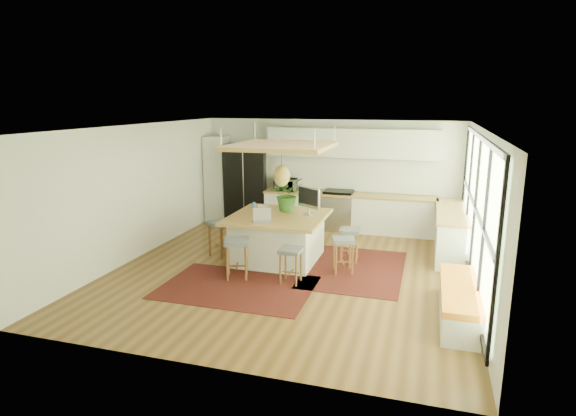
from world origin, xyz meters
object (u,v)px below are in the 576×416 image
(stool_near_right, at_px, (291,264))
(laptop, at_px, (262,216))
(island_plant, at_px, (288,198))
(fridge, at_px, (246,188))
(microwave, at_px, (286,183))
(stool_near_left, at_px, (237,259))
(monitor, at_px, (309,202))
(stool_right_back, at_px, (349,244))
(stool_left_side, at_px, (221,239))
(island, at_px, (278,238))
(stool_right_front, at_px, (343,255))

(stool_near_right, xyz_separation_m, laptop, (-0.74, 0.55, 0.70))
(island_plant, bearing_deg, fridge, 129.62)
(microwave, xyz_separation_m, island_plant, (0.70, -2.15, 0.09))
(stool_near_left, height_order, laptop, laptop)
(laptop, height_order, island_plant, island_plant)
(monitor, height_order, island_plant, island_plant)
(stool_near_right, xyz_separation_m, microwave, (-1.23, 3.74, 0.76))
(stool_near_left, xyz_separation_m, laptop, (0.27, 0.60, 0.70))
(laptop, xyz_separation_m, island_plant, (0.21, 1.03, 0.16))
(stool_right_back, bearing_deg, stool_left_side, -170.41)
(stool_left_side, xyz_separation_m, monitor, (1.78, 0.33, 0.83))
(microwave, distance_m, island_plant, 2.26)
(fridge, bearing_deg, island, -69.78)
(stool_left_side, height_order, microwave, microwave)
(fridge, height_order, stool_near_left, fridge)
(stool_right_front, distance_m, stool_left_side, 2.61)
(stool_left_side, bearing_deg, stool_near_left, -53.27)
(laptop, height_order, monitor, monitor)
(stool_right_front, bearing_deg, island, 166.05)
(island, distance_m, laptop, 0.83)
(laptop, xyz_separation_m, microwave, (-0.49, 3.18, 0.06))
(stool_right_front, height_order, stool_right_back, stool_right_front)
(stool_right_back, relative_size, monitor, 1.10)
(stool_near_left, xyz_separation_m, stool_right_back, (1.79, 1.52, 0.00))
(stool_near_left, bearing_deg, fridge, 109.20)
(stool_right_front, height_order, microwave, microwave)
(fridge, distance_m, stool_right_back, 3.90)
(microwave, bearing_deg, stool_near_right, -76.40)
(stool_left_side, bearing_deg, microwave, 77.89)
(fridge, bearing_deg, monitor, -59.18)
(stool_near_left, bearing_deg, stool_right_back, 40.32)
(stool_near_right, bearing_deg, island_plant, 108.49)
(stool_near_left, relative_size, island_plant, 1.04)
(stool_right_front, relative_size, island_plant, 0.95)
(monitor, bearing_deg, stool_right_back, 40.38)
(fridge, height_order, stool_near_right, fridge)
(fridge, relative_size, stool_near_right, 3.24)
(monitor, bearing_deg, stool_near_left, -91.37)
(laptop, bearing_deg, monitor, 34.23)
(stool_near_right, bearing_deg, island, 117.94)
(island, bearing_deg, laptop, -103.99)
(stool_near_right, relative_size, monitor, 1.05)
(stool_left_side, distance_m, microwave, 2.86)
(stool_right_front, bearing_deg, stool_near_left, -155.38)
(monitor, height_order, microwave, monitor)
(island, height_order, stool_near_right, island)
(stool_right_front, xyz_separation_m, stool_right_back, (-0.00, 0.70, 0.00))
(stool_right_front, distance_m, laptop, 1.69)
(island, xyz_separation_m, stool_near_left, (-0.41, -1.17, -0.11))
(stool_near_left, height_order, stool_left_side, stool_left_side)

